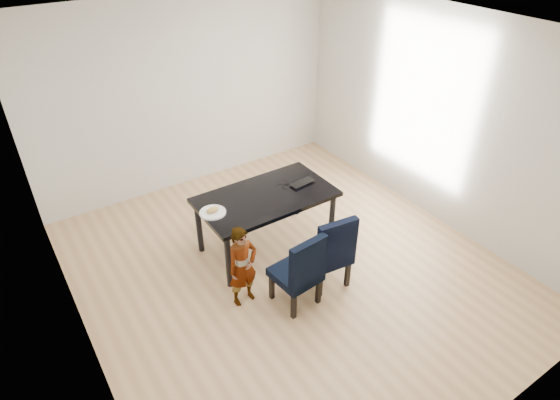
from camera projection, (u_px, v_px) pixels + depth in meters
floor at (289, 268)px, 5.53m from camera, size 4.50×5.00×0.01m
ceiling at (293, 31)px, 4.03m from camera, size 4.50×5.00×0.01m
wall_back at (189, 94)px, 6.52m from camera, size 4.50×0.01×2.70m
wall_front at (510, 327)px, 3.04m from camera, size 4.50×0.01×2.70m
wall_left at (59, 245)px, 3.74m from camera, size 0.01×5.00×2.70m
wall_right at (439, 119)px, 5.82m from camera, size 0.01×5.00×2.70m
dining_table at (266, 221)px, 5.66m from camera, size 1.60×0.90×0.75m
chair_left at (295, 268)px, 4.84m from camera, size 0.48×0.49×0.91m
chair_right at (326, 248)px, 5.10m from camera, size 0.50×0.52×0.94m
child at (243, 266)px, 4.84m from camera, size 0.36×0.25×0.95m
plate at (213, 212)px, 5.15m from camera, size 0.35×0.35×0.02m
sandwich at (213, 210)px, 5.13m from camera, size 0.16×0.10×0.06m
laptop at (300, 181)px, 5.70m from camera, size 0.34×0.24×0.03m
cable_tangle at (288, 186)px, 5.62m from camera, size 0.17×0.17×0.01m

